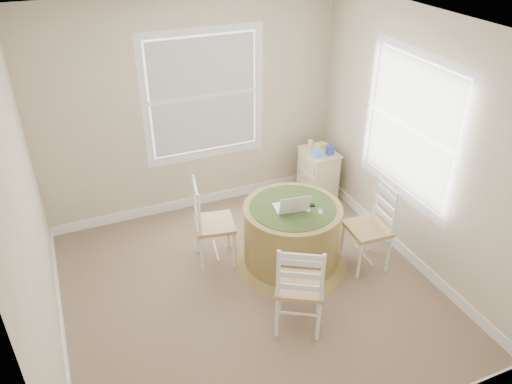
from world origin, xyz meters
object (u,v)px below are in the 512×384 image
chair_right (368,228)px  laptop (291,207)px  chair_left (215,223)px  round_table (292,233)px  chair_near (300,285)px  corner_chest (318,175)px

chair_right → laptop: (-0.75, 0.29, 0.28)m
chair_left → laptop: size_ratio=2.71×
round_table → chair_near: 0.89m
chair_left → corner_chest: (1.64, 0.72, -0.14)m
chair_left → round_table: bearing=-107.9°
round_table → corner_chest: bearing=67.9°
chair_left → laptop: 0.85m
chair_right → laptop: bearing=-107.4°
round_table → chair_right: bearing=-6.0°
chair_left → chair_near: size_ratio=1.00×
round_table → laptop: (-0.03, -0.03, 0.36)m
chair_right → corner_chest: chair_right is taller
round_table → laptop: laptop is taller
chair_left → corner_chest: size_ratio=1.41×
laptop → corner_chest: laptop is taller
corner_chest → chair_left: bearing=-157.2°
chair_right → chair_left: bearing=-112.4°
chair_near → chair_right: size_ratio=1.00×
chair_near → corner_chest: 2.30m
chair_right → corner_chest: size_ratio=1.41×
chair_near → laptop: size_ratio=2.71×
corner_chest → chair_right: bearing=-99.2°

